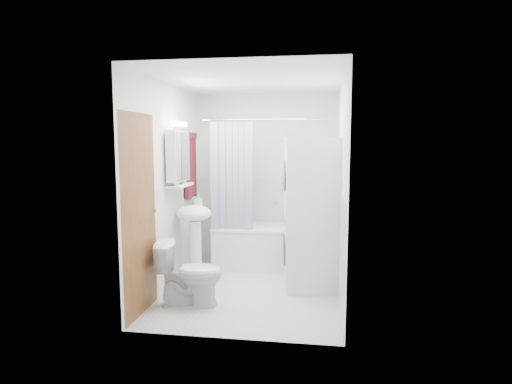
# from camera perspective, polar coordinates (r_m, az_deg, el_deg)

# --- Properties ---
(floor) EXTENTS (2.60, 2.60, 0.00)m
(floor) POSITION_cam_1_polar(r_m,az_deg,el_deg) (5.16, -0.51, -12.77)
(floor) COLOR silver
(floor) RESTS_ON ground
(room_walls) EXTENTS (2.60, 2.60, 2.60)m
(room_walls) POSITION_cam_1_polar(r_m,az_deg,el_deg) (4.87, -0.53, 3.96)
(room_walls) COLOR silver
(room_walls) RESTS_ON ground
(wainscot) EXTENTS (1.98, 2.58, 2.58)m
(wainscot) POSITION_cam_1_polar(r_m,az_deg,el_deg) (5.27, -0.02, -5.55)
(wainscot) COLOR white
(wainscot) RESTS_ON ground
(door) EXTENTS (0.05, 2.00, 2.00)m
(door) POSITION_cam_1_polar(r_m,az_deg,el_deg) (4.64, -13.28, -2.39)
(door) COLOR brown
(door) RESTS_ON ground
(bathtub) EXTENTS (1.49, 0.71, 0.57)m
(bathtub) POSITION_cam_1_polar(r_m,az_deg,el_deg) (5.93, 1.74, -7.01)
(bathtub) COLOR white
(bathtub) RESTS_ON ground
(tub_spout) EXTENTS (0.04, 0.12, 0.04)m
(tub_spout) POSITION_cam_1_polar(r_m,az_deg,el_deg) (6.13, 3.98, -1.10)
(tub_spout) COLOR silver
(tub_spout) RESTS_ON room_walls
(curtain_rod) EXTENTS (1.67, 0.02, 0.02)m
(curtain_rod) POSITION_cam_1_polar(r_m,az_deg,el_deg) (5.48, 1.44, 9.63)
(curtain_rod) COLOR silver
(curtain_rod) RESTS_ON room_walls
(shower_curtain) EXTENTS (0.55, 0.02, 1.45)m
(shower_curtain) POSITION_cam_1_polar(r_m,az_deg,el_deg) (5.57, -3.30, 1.85)
(shower_curtain) COLOR #141F48
(shower_curtain) RESTS_ON curtain_rod
(sink) EXTENTS (0.44, 0.37, 1.04)m
(sink) POSITION_cam_1_polar(r_m,az_deg,el_deg) (5.33, -8.23, -4.36)
(sink) COLOR white
(sink) RESTS_ON ground
(medicine_cabinet) EXTENTS (0.13, 0.50, 0.71)m
(medicine_cabinet) POSITION_cam_1_polar(r_m,az_deg,el_deg) (5.18, -10.32, 4.89)
(medicine_cabinet) COLOR white
(medicine_cabinet) RESTS_ON room_walls
(shelf) EXTENTS (0.18, 0.54, 0.02)m
(shelf) POSITION_cam_1_polar(r_m,az_deg,el_deg) (5.20, -10.08, 0.87)
(shelf) COLOR silver
(shelf) RESTS_ON room_walls
(shower_caddy) EXTENTS (0.22, 0.06, 0.02)m
(shower_caddy) POSITION_cam_1_polar(r_m,az_deg,el_deg) (6.09, 4.46, 1.31)
(shower_caddy) COLOR silver
(shower_caddy) RESTS_ON room_walls
(towel) EXTENTS (0.07, 0.37, 0.88)m
(towel) POSITION_cam_1_polar(r_m,az_deg,el_deg) (5.77, -8.70, 3.64)
(towel) COLOR maroon
(towel) RESTS_ON room_walls
(washer_dryer) EXTENTS (0.71, 0.70, 1.77)m
(washer_dryer) POSITION_cam_1_polar(r_m,az_deg,el_deg) (5.06, 7.41, -2.85)
(washer_dryer) COLOR white
(washer_dryer) RESTS_ON ground
(toilet) EXTENTS (0.73, 0.47, 0.67)m
(toilet) POSITION_cam_1_polar(r_m,az_deg,el_deg) (4.64, -8.83, -10.70)
(toilet) COLOR white
(toilet) RESTS_ON ground
(soap_pump) EXTENTS (0.08, 0.17, 0.08)m
(soap_pump) POSITION_cam_1_polar(r_m,az_deg,el_deg) (5.32, -7.68, -1.68)
(soap_pump) COLOR gray
(soap_pump) RESTS_ON sink
(shelf_bottle) EXTENTS (0.07, 0.18, 0.07)m
(shelf_bottle) POSITION_cam_1_polar(r_m,az_deg,el_deg) (5.05, -10.63, 1.23)
(shelf_bottle) COLOR gray
(shelf_bottle) RESTS_ON shelf
(shelf_cup) EXTENTS (0.10, 0.09, 0.10)m
(shelf_cup) POSITION_cam_1_polar(r_m,az_deg,el_deg) (5.31, -9.69, 1.67)
(shelf_cup) COLOR gray
(shelf_cup) RESTS_ON shelf
(shampoo_a) EXTENTS (0.13, 0.17, 0.13)m
(shampoo_a) POSITION_cam_1_polar(r_m,az_deg,el_deg) (6.08, 4.57, 2.02)
(shampoo_a) COLOR gray
(shampoo_a) RESTS_ON shower_caddy
(shampoo_b) EXTENTS (0.08, 0.21, 0.08)m
(shampoo_b) POSITION_cam_1_polar(r_m,az_deg,el_deg) (6.07, 5.70, 1.77)
(shampoo_b) COLOR #255496
(shampoo_b) RESTS_ON shower_caddy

